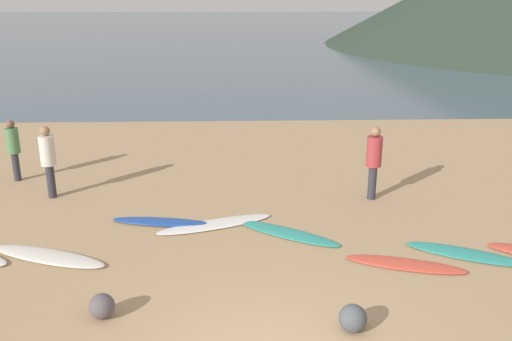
% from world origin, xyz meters
% --- Properties ---
extents(ground_plane, '(120.00, 120.00, 0.20)m').
position_xyz_m(ground_plane, '(0.00, 10.00, -0.10)').
color(ground_plane, tan).
rests_on(ground_plane, ground).
extents(ocean_water, '(140.00, 100.00, 0.01)m').
position_xyz_m(ocean_water, '(0.00, 64.83, 0.00)').
color(ocean_water, '#475B6B').
rests_on(ocean_water, ground).
extents(surfboard_1, '(2.53, 1.42, 0.09)m').
position_xyz_m(surfboard_1, '(-4.05, 3.46, 0.04)').
color(surfboard_1, silver).
rests_on(surfboard_1, ground).
extents(surfboard_2, '(2.35, 0.85, 0.08)m').
position_xyz_m(surfboard_2, '(-2.06, 5.03, 0.04)').
color(surfboard_2, '#1E479E').
rests_on(surfboard_2, ground).
extents(surfboard_3, '(2.63, 1.44, 0.06)m').
position_xyz_m(surfboard_3, '(-0.92, 4.90, 0.03)').
color(surfboard_3, white).
rests_on(surfboard_3, ground).
extents(surfboard_4, '(2.29, 1.76, 0.06)m').
position_xyz_m(surfboard_4, '(0.62, 4.39, 0.03)').
color(surfboard_4, teal).
rests_on(surfboard_4, ground).
extents(surfboard_5, '(2.27, 1.17, 0.07)m').
position_xyz_m(surfboard_5, '(2.70, 2.93, 0.03)').
color(surfboard_5, '#D84C38').
rests_on(surfboard_5, ground).
extents(surfboard_6, '(2.25, 1.50, 0.07)m').
position_xyz_m(surfboard_6, '(3.98, 3.31, 0.03)').
color(surfboard_6, teal).
rests_on(surfboard_6, ground).
extents(person_0, '(0.33, 0.33, 1.66)m').
position_xyz_m(person_0, '(-6.31, 8.05, 0.98)').
color(person_0, '#2D2D38').
rests_on(person_0, ground).
extents(person_1, '(0.37, 0.37, 1.81)m').
position_xyz_m(person_1, '(2.85, 6.38, 1.07)').
color(person_1, '#2D2D38').
rests_on(person_1, ground).
extents(person_2, '(0.36, 0.36, 1.80)m').
position_xyz_m(person_2, '(-4.99, 6.76, 1.06)').
color(person_2, '#2D2D38').
rests_on(person_2, ground).
extents(beach_rock_near, '(0.43, 0.43, 0.43)m').
position_xyz_m(beach_rock_near, '(1.29, 0.92, 0.22)').
color(beach_rock_near, '#474C51').
rests_on(beach_rock_near, ground).
extents(beach_rock_far, '(0.41, 0.41, 0.41)m').
position_xyz_m(beach_rock_far, '(-2.55, 1.40, 0.20)').
color(beach_rock_far, '#554C51').
rests_on(beach_rock_far, ground).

